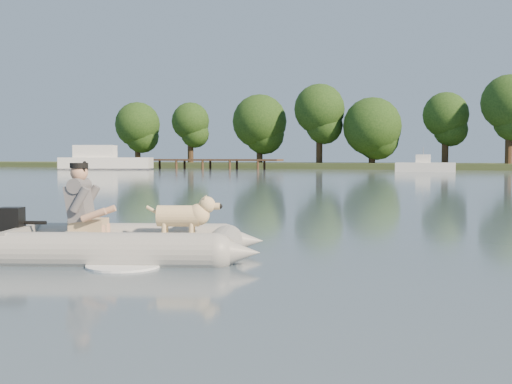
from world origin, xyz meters
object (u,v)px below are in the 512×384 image
at_px(man, 81,201).
at_px(motorboat, 425,160).
at_px(dinghy, 131,215).
at_px(dog, 178,220).
at_px(dock, 198,164).
at_px(cabin_cruiser, 107,157).

height_order(man, motorboat, motorboat).
height_order(dinghy, dog, dinghy).
xyz_separation_m(dock, dinghy, (25.48, -52.19, 0.02)).
bearing_deg(dock, man, -64.60).
bearing_deg(cabin_cruiser, motorboat, -16.61).
relative_size(dock, motorboat, 3.55).
xyz_separation_m(man, motorboat, (-1.67, 49.16, 0.26)).
relative_size(man, dog, 1.16).
relative_size(dinghy, motorboat, 0.89).
xyz_separation_m(dock, motorboat, (23.19, -3.19, 0.46)).
bearing_deg(dog, dock, 97.54).
bearing_deg(man, dock, 96.33).
distance_m(dinghy, man, 0.67).
xyz_separation_m(dog, motorboat, (-2.84, 48.76, 0.50)).
distance_m(man, dog, 1.26).
xyz_separation_m(man, cabin_cruiser, (-31.96, 46.58, 0.49)).
relative_size(dock, dog, 21.05).
height_order(dock, cabin_cruiser, cabin_cruiser).
relative_size(dock, dinghy, 4.01).
height_order(cabin_cruiser, motorboat, cabin_cruiser).
bearing_deg(dinghy, motorboat, 73.61).
xyz_separation_m(dock, dog, (26.03, -51.95, -0.04)).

